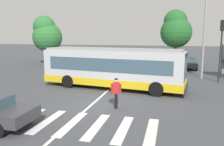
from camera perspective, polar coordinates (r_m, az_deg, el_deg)
ground_plane at (r=13.47m, az=-3.38°, el=-7.94°), size 160.00×160.00×0.00m
city_transit_bus at (r=17.28m, az=0.08°, el=1.35°), size 11.19×3.98×3.06m
pedestrian_crossing_street at (r=12.56m, az=1.05°, el=-4.62°), size 0.57×0.33×1.72m
parked_car_red at (r=30.46m, az=-7.32°, el=3.24°), size 1.94×4.53×1.35m
parked_car_teal at (r=30.09m, az=-2.09°, el=3.23°), size 1.89×4.51×1.35m
parked_car_blue at (r=28.93m, az=2.71°, el=2.98°), size 2.11×4.61×1.35m
parked_car_white at (r=28.60m, az=8.17°, el=2.82°), size 1.91×4.52×1.35m
parked_car_champagne at (r=28.68m, az=13.68°, el=2.66°), size 1.88×4.50×1.35m
parked_car_black at (r=29.00m, az=18.74°, el=2.50°), size 1.94×4.54×1.35m
traffic_light_far_corner at (r=21.33m, az=25.85°, el=7.15°), size 0.33×0.32×5.30m
twin_arm_street_lamp at (r=22.66m, az=22.48°, el=12.97°), size 4.67×0.32×9.26m
background_tree_left at (r=33.15m, az=-16.18°, el=9.35°), size 4.06×4.06×6.71m
background_tree_right at (r=31.91m, az=15.81°, el=10.60°), size 4.15×4.15×7.45m
crosswalk_painted_stripes at (r=10.62m, az=-7.11°, el=-12.85°), size 6.55×3.05×0.01m
lane_center_line at (r=15.41m, az=-2.49°, el=-5.68°), size 0.16×24.00×0.01m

